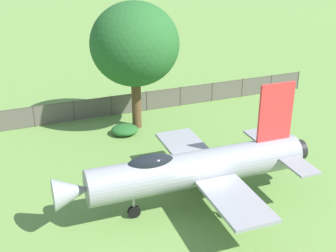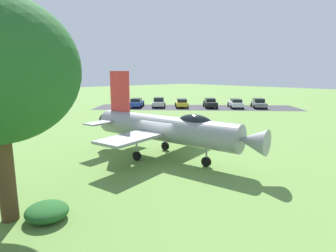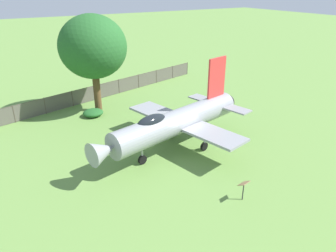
# 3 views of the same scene
# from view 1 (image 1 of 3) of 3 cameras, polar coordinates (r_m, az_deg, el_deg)

# --- Properties ---
(ground_plane) EXTENTS (200.00, 200.00, 0.00)m
(ground_plane) POSITION_cam_1_polar(r_m,az_deg,el_deg) (22.13, 3.64, -9.84)
(ground_plane) COLOR #668E42
(display_jet) EXTENTS (12.38, 9.59, 5.69)m
(display_jet) POSITION_cam_1_polar(r_m,az_deg,el_deg) (20.96, 2.90, -5.43)
(display_jet) COLOR gray
(display_jet) RESTS_ON ground_plane
(shade_tree) EXTENTS (5.61, 5.88, 8.28)m
(shade_tree) POSITION_cam_1_polar(r_m,az_deg,el_deg) (28.52, -4.25, 10.28)
(shade_tree) COLOR brown
(shade_tree) RESTS_ON ground_plane
(perimeter_fence) EXTENTS (30.93, 8.10, 1.48)m
(perimeter_fence) POSITION_cam_1_polar(r_m,az_deg,el_deg) (32.03, -7.20, 2.64)
(perimeter_fence) COLOR #4C4238
(perimeter_fence) RESTS_ON ground_plane
(shrub_near_fence) EXTENTS (1.74, 1.60, 0.61)m
(shrub_near_fence) POSITION_cam_1_polar(r_m,az_deg,el_deg) (29.18, -5.52, -0.48)
(shrub_near_fence) COLOR #235B26
(shrub_near_fence) RESTS_ON ground_plane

